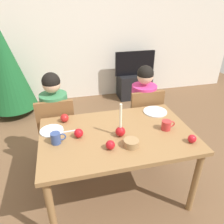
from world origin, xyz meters
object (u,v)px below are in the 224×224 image
bowl_walnuts (131,143)px  apple_near_candle (79,133)px  tv_stand (134,86)px  plate_right (155,112)px  apple_by_right_mug (192,139)px  mug_left (56,138)px  chair_left (58,128)px  candle_centerpiece (120,130)px  christmas_tree (5,66)px  plate_left (52,131)px  person_left_child (57,123)px  mug_right (167,125)px  person_right_child (142,112)px  apple_by_left_plate (65,118)px  apple_far_edge (110,145)px  tv (135,63)px  dining_table (117,141)px  chair_right (143,117)px

bowl_walnuts → apple_near_candle: bearing=150.1°
tv_stand → plate_right: plate_right is taller
apple_by_right_mug → mug_left: bearing=166.6°
chair_left → candle_centerpiece: (0.57, -0.65, 0.30)m
chair_left → christmas_tree: (-0.75, 1.52, 0.35)m
tv_stand → plate_left: plate_left is taller
person_left_child → mug_right: size_ratio=8.81×
tv_stand → candle_centerpiece: (-0.96, -2.34, 0.58)m
chair_left → mug_left: size_ratio=6.91×
apple_near_candle → tv_stand: bearing=59.7°
person_right_child → bowl_walnuts: size_ratio=9.03×
plate_left → apple_by_left_plate: apple_by_left_plate is taller
candle_centerpiece → christmas_tree: bearing=121.3°
apple_near_candle → apple_far_edge: apple_near_candle is taller
tv → apple_near_candle: 2.63m
plate_right → bowl_walnuts: bowl_walnuts is taller
person_left_child → apple_by_left_plate: bearing=-72.7°
chair_left → person_right_child: (1.06, 0.03, 0.06)m
apple_by_right_mug → tv_stand: bearing=81.4°
dining_table → apple_by_left_plate: (-0.46, 0.33, 0.13)m
tv_stand → chair_right: bearing=-105.6°
mug_right → apple_far_edge: (-0.58, -0.16, -0.01)m
bowl_walnuts → apple_by_left_plate: apple_by_left_plate is taller
apple_near_candle → apple_by_left_plate: same height
chair_right → apple_far_edge: 1.06m
plate_right → bowl_walnuts: 0.68m
candle_centerpiece → apple_far_edge: bearing=-129.2°
mug_left → mug_right: bearing=-1.6°
tv_stand → apple_near_candle: size_ratio=7.71×
candle_centerpiece → plate_left: 0.65m
apple_by_left_plate → plate_right: bearing=-1.9°
christmas_tree → plate_left: (0.72, -1.95, -0.11)m
dining_table → candle_centerpiece: candle_centerpiece is taller
plate_left → person_right_child: bearing=22.6°
apple_by_right_mug → apple_far_edge: (-0.70, 0.08, 0.00)m
dining_table → person_left_child: bearing=130.8°
person_right_child → apple_far_edge: size_ratio=14.89×
tv → candle_centerpiece: bearing=-112.3°
chair_left → chair_right: 1.06m
person_left_child → person_right_child: (1.06, 0.00, 0.00)m
chair_left → apple_far_edge: bearing=-61.5°
chair_right → mug_left: size_ratio=6.91×
plate_left → apple_near_candle: size_ratio=2.63×
tv → apple_far_edge: bearing=-113.6°
mug_right → apple_near_candle: size_ratio=1.60×
chair_right → bowl_walnuts: 0.97m
tv_stand → tv: (0.00, 0.00, 0.47)m
apple_by_left_plate → apple_by_right_mug: 1.22m
plate_right → apple_by_right_mug: size_ratio=3.48×
tv → dining_table: bearing=-113.1°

